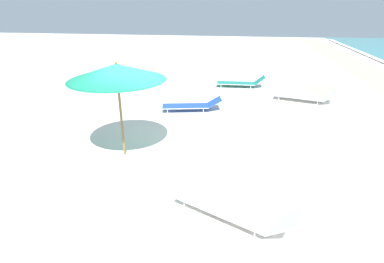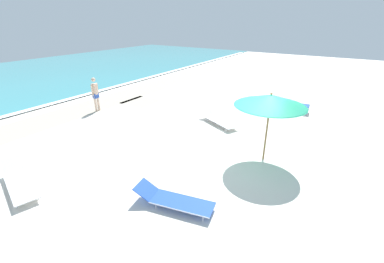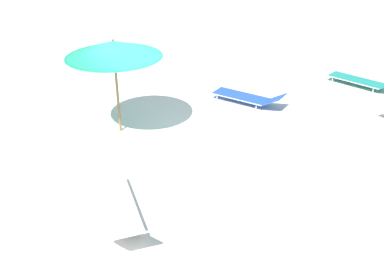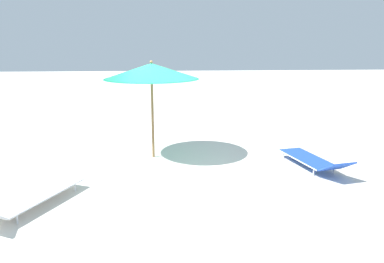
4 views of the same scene
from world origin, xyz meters
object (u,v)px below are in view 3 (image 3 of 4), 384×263
at_px(beach_umbrella, 114,49).
at_px(sun_lounger_near_water_right, 363,81).
at_px(sun_lounger_beside_umbrella, 248,97).
at_px(sun_lounger_near_water_left, 120,210).

xyz_separation_m(beach_umbrella, sun_lounger_near_water_right, (-7.31, 2.92, -1.93)).
height_order(beach_umbrella, sun_lounger_beside_umbrella, beach_umbrella).
relative_size(sun_lounger_beside_umbrella, sun_lounger_near_water_left, 0.95).
height_order(sun_lounger_beside_umbrella, sun_lounger_near_water_left, sun_lounger_near_water_left).
relative_size(beach_umbrella, sun_lounger_beside_umbrella, 1.09).
relative_size(sun_lounger_near_water_left, sun_lounger_near_water_right, 1.06).
bearing_deg(sun_lounger_near_water_left, beach_umbrella, -100.71).
distance_m(beach_umbrella, sun_lounger_near_water_left, 4.06).
xyz_separation_m(beach_umbrella, sun_lounger_near_water_left, (2.10, 2.88, -1.93)).
bearing_deg(sun_lounger_beside_umbrella, sun_lounger_near_water_left, 4.37).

